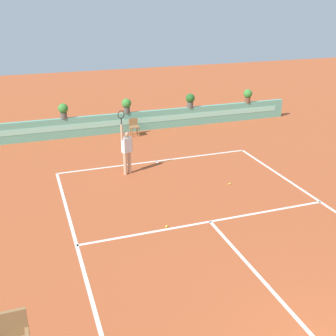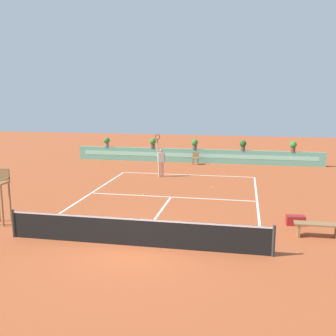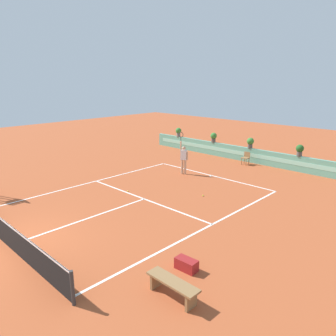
# 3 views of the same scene
# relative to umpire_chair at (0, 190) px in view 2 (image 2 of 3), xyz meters

# --- Properties ---
(ground_plane) EXTENTS (60.00, 60.00, 0.00)m
(ground_plane) POSITION_rel_umpire_chair_xyz_m (5.70, 4.74, -1.34)
(ground_plane) COLOR #A84C28
(court_lines) EXTENTS (8.32, 11.94, 0.01)m
(court_lines) POSITION_rel_umpire_chair_xyz_m (5.70, 5.45, -1.34)
(court_lines) COLOR white
(court_lines) RESTS_ON ground
(net) EXTENTS (8.92, 0.10, 1.00)m
(net) POSITION_rel_umpire_chair_xyz_m (5.70, -1.26, -0.83)
(net) COLOR #333333
(net) RESTS_ON ground
(back_wall_barrier) EXTENTS (18.00, 0.21, 1.00)m
(back_wall_barrier) POSITION_rel_umpire_chair_xyz_m (5.70, 15.12, -0.84)
(back_wall_barrier) COLOR #60A88E
(back_wall_barrier) RESTS_ON ground
(umpire_chair) EXTENTS (0.60, 0.60, 2.14)m
(umpire_chair) POSITION_rel_umpire_chair_xyz_m (0.00, 0.00, 0.00)
(umpire_chair) COLOR olive
(umpire_chair) RESTS_ON ground
(ball_kid_chair) EXTENTS (0.44, 0.44, 0.85)m
(ball_kid_chair) POSITION_rel_umpire_chair_xyz_m (5.76, 14.39, -0.86)
(ball_kid_chair) COLOR olive
(ball_kid_chair) RESTS_ON ground
(bench_courtside) EXTENTS (1.60, 0.44, 0.51)m
(bench_courtside) POSITION_rel_umpire_chair_xyz_m (11.75, 0.74, -0.97)
(bench_courtside) COLOR olive
(bench_courtside) RESTS_ON ground
(gear_bag) EXTENTS (0.72, 0.40, 0.36)m
(gear_bag) POSITION_rel_umpire_chair_xyz_m (11.16, 1.98, -1.16)
(gear_bag) COLOR maroon
(gear_bag) RESTS_ON ground
(tennis_player) EXTENTS (0.59, 0.34, 2.58)m
(tennis_player) POSITION_rel_umpire_chair_xyz_m (4.22, 9.71, -0.29)
(tennis_player) COLOR tan
(tennis_player) RESTS_ON ground
(tennis_ball_near_baseline) EXTENTS (0.07, 0.07, 0.07)m
(tennis_ball_near_baseline) POSITION_rel_umpire_chair_xyz_m (7.53, 7.44, -1.31)
(tennis_ball_near_baseline) COLOR #CCE033
(tennis_ball_near_baseline) RESTS_ON ground
(tennis_ball_mid_court) EXTENTS (0.07, 0.07, 0.07)m
(tennis_ball_mid_court) POSITION_rel_umpire_chair_xyz_m (4.31, 5.25, -1.31)
(tennis_ball_mid_court) COLOR #CCE033
(tennis_ball_mid_court) RESTS_ON ground
(potted_plant_far_left) EXTENTS (0.48, 0.48, 0.72)m
(potted_plant_far_left) POSITION_rel_umpire_chair_xyz_m (-1.13, 15.13, 0.07)
(potted_plant_far_left) COLOR gray
(potted_plant_far_left) RESTS_ON back_wall_barrier
(potted_plant_centre) EXTENTS (0.48, 0.48, 0.72)m
(potted_plant_centre) POSITION_rel_umpire_chair_xyz_m (5.60, 15.13, 0.07)
(potted_plant_centre) COLOR #514C47
(potted_plant_centre) RESTS_ON back_wall_barrier
(potted_plant_right) EXTENTS (0.48, 0.48, 0.72)m
(potted_plant_right) POSITION_rel_umpire_chair_xyz_m (9.05, 15.13, 0.07)
(potted_plant_right) COLOR #514C47
(potted_plant_right) RESTS_ON back_wall_barrier
(potted_plant_far_right) EXTENTS (0.48, 0.48, 0.72)m
(potted_plant_far_right) POSITION_rel_umpire_chair_xyz_m (12.48, 15.13, 0.07)
(potted_plant_far_right) COLOR brown
(potted_plant_far_right) RESTS_ON back_wall_barrier
(potted_plant_left) EXTENTS (0.48, 0.48, 0.72)m
(potted_plant_left) POSITION_rel_umpire_chair_xyz_m (2.47, 15.13, 0.07)
(potted_plant_left) COLOR #514C47
(potted_plant_left) RESTS_ON back_wall_barrier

